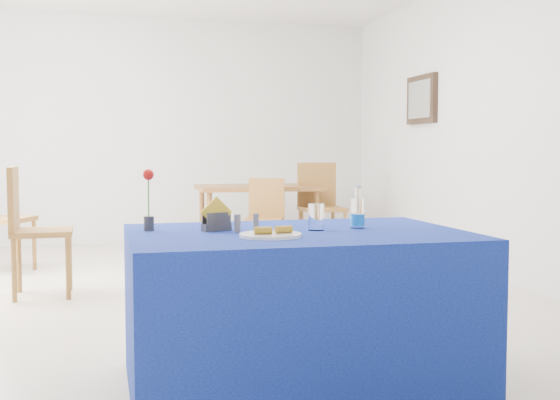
# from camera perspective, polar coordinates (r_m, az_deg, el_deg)

# --- Properties ---
(floor) EXTENTS (7.00, 7.00, 0.00)m
(floor) POSITION_cam_1_polar(r_m,az_deg,el_deg) (5.59, -4.85, -7.84)
(floor) COLOR beige
(floor) RESTS_ON ground
(room_shell) EXTENTS (7.00, 7.00, 7.00)m
(room_shell) POSITION_cam_1_polar(r_m,az_deg,el_deg) (5.50, -4.96, 10.27)
(room_shell) COLOR silver
(room_shell) RESTS_ON ground
(picture_frame) EXTENTS (0.06, 0.64, 0.52)m
(picture_frame) POSITION_cam_1_polar(r_m,az_deg,el_deg) (7.78, 11.45, 8.01)
(picture_frame) COLOR black
(picture_frame) RESTS_ON room_shell
(picture_art) EXTENTS (0.02, 0.52, 0.40)m
(picture_art) POSITION_cam_1_polar(r_m,az_deg,el_deg) (7.77, 11.29, 8.02)
(picture_art) COLOR #998C66
(picture_art) RESTS_ON room_shell
(plate) EXTENTS (0.28, 0.28, 0.01)m
(plate) POSITION_cam_1_polar(r_m,az_deg,el_deg) (3.16, -0.78, -2.87)
(plate) COLOR white
(plate) RESTS_ON blue_table
(drinking_glass) EXTENTS (0.08, 0.08, 0.13)m
(drinking_glass) POSITION_cam_1_polar(r_m,az_deg,el_deg) (3.41, 2.96, -1.39)
(drinking_glass) COLOR white
(drinking_glass) RESTS_ON blue_table
(salt_shaker) EXTENTS (0.03, 0.03, 0.08)m
(salt_shaker) POSITION_cam_1_polar(r_m,az_deg,el_deg) (3.39, -1.97, -1.80)
(salt_shaker) COLOR slate
(salt_shaker) RESTS_ON blue_table
(pepper_shaker) EXTENTS (0.03, 0.03, 0.08)m
(pepper_shaker) POSITION_cam_1_polar(r_m,az_deg,el_deg) (3.33, -3.48, -1.91)
(pepper_shaker) COLOR #5E5E62
(pepper_shaker) RESTS_ON blue_table
(blue_table) EXTENTS (1.60, 1.10, 0.76)m
(blue_table) POSITION_cam_1_polar(r_m,az_deg,el_deg) (3.44, 1.42, -8.86)
(blue_table) COLOR navy
(blue_table) RESTS_ON floor
(water_bottle) EXTENTS (0.07, 0.07, 0.21)m
(water_bottle) POSITION_cam_1_polar(r_m,az_deg,el_deg) (3.54, 6.32, -1.12)
(water_bottle) COLOR white
(water_bottle) RESTS_ON blue_table
(napkin_holder) EXTENTS (0.16, 0.10, 0.17)m
(napkin_holder) POSITION_cam_1_polar(r_m,az_deg,el_deg) (3.41, -5.19, -1.69)
(napkin_holder) COLOR #333338
(napkin_holder) RESTS_ON blue_table
(rose_vase) EXTENTS (0.05, 0.05, 0.30)m
(rose_vase) POSITION_cam_1_polar(r_m,az_deg,el_deg) (3.44, -10.63, -0.02)
(rose_vase) COLOR #29292E
(rose_vase) RESTS_ON blue_table
(oak_table) EXTENTS (1.38, 0.91, 0.76)m
(oak_table) POSITION_cam_1_polar(r_m,az_deg,el_deg) (7.98, -1.81, 0.64)
(oak_table) COLOR brown
(oak_table) RESTS_ON floor
(chair_bg_left) EXTENTS (0.49, 0.49, 0.86)m
(chair_bg_left) POSITION_cam_1_polar(r_m,az_deg,el_deg) (7.43, -1.19, -1.02)
(chair_bg_left) COLOR #92602A
(chair_bg_left) RESTS_ON floor
(chair_bg_right) EXTENTS (0.46, 0.46, 1.01)m
(chair_bg_right) POSITION_cam_1_polar(r_m,az_deg,el_deg) (7.90, 3.25, -0.07)
(chair_bg_right) COLOR #92602A
(chair_bg_right) RESTS_ON floor
(chair_win_a) EXTENTS (0.46, 0.46, 1.02)m
(chair_win_a) POSITION_cam_1_polar(r_m,az_deg,el_deg) (5.83, -19.70, -1.69)
(chair_win_a) COLOR #92602A
(chair_win_a) RESTS_ON floor
(banana_pieces) EXTENTS (0.18, 0.07, 0.03)m
(banana_pieces) POSITION_cam_1_polar(r_m,az_deg,el_deg) (3.15, -0.52, -2.44)
(banana_pieces) COLOR gold
(banana_pieces) RESTS_ON plate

